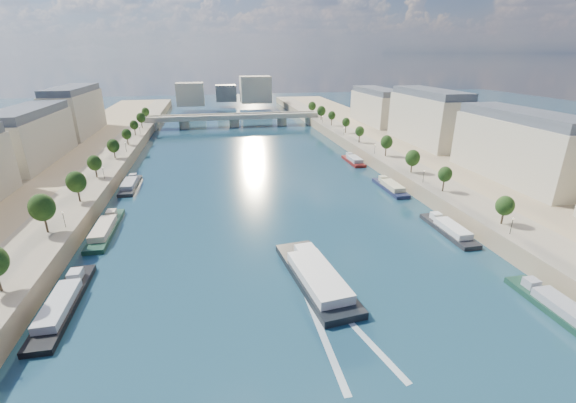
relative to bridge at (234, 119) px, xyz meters
name	(u,v)px	position (x,y,z in m)	size (l,w,h in m)	color
ground	(261,192)	(0.00, -132.00, -5.08)	(700.00, 700.00, 0.00)	#0C2436
quay_left	(32,200)	(-72.00, -132.00, -2.58)	(44.00, 520.00, 5.00)	#9E8460
quay_right	(448,174)	(72.00, -132.00, -2.58)	(44.00, 520.00, 5.00)	#9E8460
pave_left	(82,189)	(-57.00, -132.00, -0.03)	(14.00, 520.00, 0.10)	gray
pave_right	(413,169)	(57.00, -132.00, -0.03)	(14.00, 520.00, 0.10)	gray
trees_left	(87,171)	(-55.00, -130.00, 5.39)	(4.80, 268.80, 8.26)	#382B1E
trees_right	(397,149)	(55.00, -122.00, 5.39)	(4.80, 268.80, 8.26)	#382B1E
lamps_left	(87,191)	(-52.50, -142.00, 2.70)	(0.36, 200.36, 4.28)	black
lamps_right	(396,159)	(52.50, -127.00, 2.70)	(0.36, 200.36, 4.28)	black
buildings_right	(465,130)	(85.00, -120.00, 11.37)	(16.00, 226.00, 23.20)	#C4B997
skyline	(230,91)	(3.19, 87.53, 9.57)	(79.00, 42.00, 22.00)	#C4B997
bridge	(234,119)	(0.00, 0.00, 0.00)	(112.00, 12.00, 8.15)	#C1B79E
tour_barge	(316,277)	(4.00, -189.97, -3.89)	(12.11, 31.09, 4.11)	black
wake	(341,333)	(4.00, -206.51, -5.06)	(10.73, 26.01, 0.04)	silver
moored_barges_left	(67,298)	(-45.50, -187.18, -4.24)	(5.00, 160.46, 3.60)	#191836
moored_barges_right	(453,233)	(45.50, -176.10, -4.24)	(5.00, 160.61, 3.60)	black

